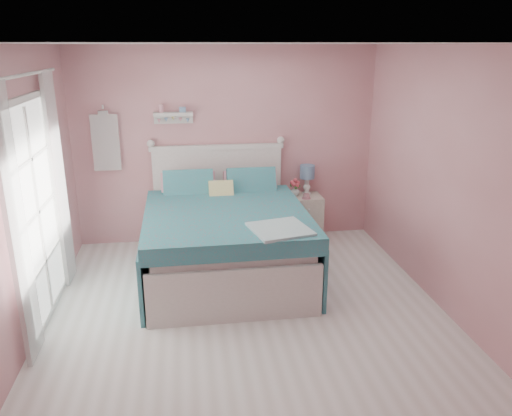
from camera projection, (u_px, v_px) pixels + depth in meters
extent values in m
plane|color=silver|center=(249.00, 318.00, 4.96)|extent=(4.50, 4.50, 0.00)
plane|color=tan|center=(226.00, 146.00, 6.67)|extent=(4.00, 0.00, 4.00)
plane|color=tan|center=(307.00, 322.00, 2.44)|extent=(4.00, 0.00, 4.00)
plane|color=tan|center=(17.00, 203.00, 4.28)|extent=(0.00, 4.50, 4.50)
plane|color=tan|center=(453.00, 185.00, 4.83)|extent=(0.00, 4.50, 4.50)
plane|color=white|center=(247.00, 44.00, 4.15)|extent=(4.50, 4.50, 0.00)
cube|color=silver|center=(226.00, 254.00, 5.87)|extent=(1.70, 2.23, 0.48)
cube|color=silver|center=(225.00, 229.00, 5.77)|extent=(1.64, 2.17, 0.16)
cube|color=silver|center=(218.00, 195.00, 6.80)|extent=(1.72, 0.07, 1.27)
cube|color=silver|center=(217.00, 147.00, 6.59)|extent=(1.78, 0.09, 0.06)
cube|color=silver|center=(236.00, 296.00, 4.82)|extent=(1.72, 0.06, 0.56)
cube|color=teal|center=(226.00, 219.00, 5.58)|extent=(1.82, 1.97, 0.18)
cube|color=pink|center=(188.00, 188.00, 6.38)|extent=(0.68, 0.28, 0.43)
cube|color=pink|center=(250.00, 186.00, 6.49)|extent=(0.68, 0.28, 0.43)
cube|color=#CCBC59|center=(221.00, 193.00, 6.17)|extent=(0.30, 0.22, 0.31)
cube|color=beige|center=(305.00, 218.00, 6.90)|extent=(0.44, 0.41, 0.63)
cube|color=silver|center=(308.00, 209.00, 6.66)|extent=(0.38, 0.02, 0.16)
sphere|color=white|center=(309.00, 210.00, 6.64)|extent=(0.03, 0.03, 0.03)
cylinder|color=white|center=(307.00, 193.00, 6.90)|extent=(0.13, 0.13, 0.02)
cylinder|color=white|center=(307.00, 185.00, 6.86)|extent=(0.06, 0.06, 0.22)
cylinder|color=#7196BC|center=(307.00, 172.00, 6.80)|extent=(0.20, 0.20, 0.18)
imported|color=silver|center=(295.00, 191.00, 6.79)|extent=(0.15, 0.15, 0.14)
imported|color=pink|center=(306.00, 196.00, 6.66)|extent=(0.10, 0.10, 0.07)
sphere|color=#DB4B5B|center=(295.00, 180.00, 6.74)|extent=(0.06, 0.06, 0.06)
sphere|color=#DB4B5B|center=(298.00, 183.00, 6.78)|extent=(0.06, 0.06, 0.06)
sphere|color=#DB4B5B|center=(292.00, 182.00, 6.76)|extent=(0.06, 0.06, 0.06)
sphere|color=#DB4B5B|center=(297.00, 185.00, 6.74)|extent=(0.06, 0.06, 0.06)
sphere|color=#DB4B5B|center=(293.00, 184.00, 6.74)|extent=(0.06, 0.06, 0.06)
cube|color=silver|center=(173.00, 114.00, 6.36)|extent=(0.50, 0.14, 0.04)
cube|color=silver|center=(174.00, 119.00, 6.44)|extent=(0.50, 0.03, 0.12)
cylinder|color=#D18C99|center=(161.00, 109.00, 6.32)|extent=(0.06, 0.06, 0.10)
cube|color=#7196BC|center=(182.00, 110.00, 6.36)|extent=(0.08, 0.06, 0.07)
cube|color=white|center=(106.00, 143.00, 6.36)|extent=(0.34, 0.03, 0.72)
cube|color=silver|center=(21.00, 100.00, 4.40)|extent=(0.04, 1.32, 0.06)
cube|color=silver|center=(51.00, 310.00, 5.06)|extent=(0.04, 1.32, 0.06)
cube|color=silver|center=(17.00, 239.00, 4.15)|extent=(0.04, 0.06, 2.10)
cube|color=silver|center=(53.00, 196.00, 5.33)|extent=(0.04, 0.06, 2.10)
cube|color=white|center=(37.00, 212.00, 4.73)|extent=(0.02, 1.20, 2.04)
cube|color=white|center=(17.00, 229.00, 4.01)|extent=(0.04, 0.40, 2.32)
cube|color=white|center=(59.00, 181.00, 5.40)|extent=(0.04, 0.40, 2.32)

